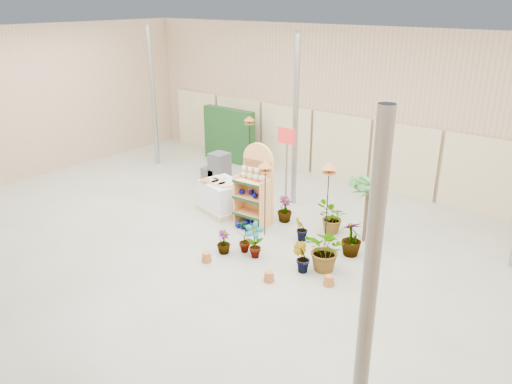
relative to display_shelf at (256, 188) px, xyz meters
The scene contains 23 objects.
room 1.62m from the display_shelf, 89.64° to the right, with size 15.20×12.10×4.70m.
display_shelf is the anchor object (origin of this frame).
teddy_bears 0.37m from the display_shelf, 74.52° to the right, with size 0.75×0.20×0.32m.
gazing_balls_shelf 0.17m from the display_shelf, 90.00° to the right, with size 0.74×0.25×0.14m.
gazing_balls_floor 0.94m from the display_shelf, 78.14° to the right, with size 0.63×0.39×0.15m.
pallet_stack 1.22m from the display_shelf, behind, with size 1.35×1.21×0.85m.
charcoal_planters 2.93m from the display_shelf, 151.91° to the left, with size 0.80×0.50×1.00m.
trellis_stock 5.04m from the display_shelf, 138.86° to the left, with size 2.00×0.30×1.80m, color #153B16.
offer_sign 1.28m from the display_shelf, 84.45° to the left, with size 0.50×0.08×2.20m.
bird_table_front 1.08m from the display_shelf, 35.51° to the right, with size 0.34×0.34×1.83m.
bird_table_right 2.15m from the display_shelf, ahead, with size 0.34×0.34×1.95m.
bird_table_back 3.62m from the display_shelf, 131.77° to the left, with size 0.34×0.34×1.88m.
palm 2.71m from the display_shelf, 16.65° to the left, with size 0.70×0.70×1.61m.
potted_plant_0 1.63m from the display_shelf, 60.14° to the right, with size 0.42×0.28×0.79m, color #3A7A36.
potted_plant_3 2.70m from the display_shelf, ahead, with size 0.45×0.45×0.80m, color #3A7A36.
potted_plant_4 2.77m from the display_shelf, ahead, with size 0.35×0.24×0.67m, color #3A7A36.
potted_plant_5 1.57m from the display_shelf, ahead, with size 0.32×0.26×0.59m, color #3A7A36.
potted_plant_6 1.95m from the display_shelf, 20.25° to the left, with size 0.70×0.61×0.78m, color #3A7A36.
potted_plant_7 1.85m from the display_shelf, 75.41° to the right, with size 0.29×0.29×0.53m, color #3A7A36.
potted_plant_8 1.86m from the display_shelf, 52.58° to the right, with size 0.43×0.29×0.81m, color #3A7A36.
potted_plant_9 2.62m from the display_shelf, 30.35° to the right, with size 0.35×0.28×0.63m, color #3A7A36.
potted_plant_10 2.76m from the display_shelf, 19.90° to the right, with size 0.84×0.73×0.93m, color #3A7A36.
potted_plant_11 0.93m from the display_shelf, 43.62° to the left, with size 0.36×0.36×0.65m, color #3A7A36.
Camera 1 is at (7.00, -6.91, 5.22)m, focal length 35.00 mm.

